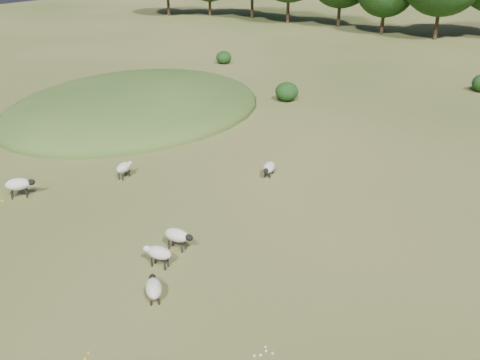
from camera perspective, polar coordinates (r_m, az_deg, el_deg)
name	(u,v)px	position (r m, az deg, el deg)	size (l,w,h in m)	color
ground	(340,109)	(38.66, 10.60, 7.49)	(160.00, 160.00, 0.00)	#3D551A
mound	(135,109)	(38.57, -11.11, 7.41)	(16.00, 20.00, 4.00)	#33561E
shrubs	(337,78)	(44.56, 10.34, 10.60)	(24.44, 12.37, 1.39)	black
sheep_1	(124,167)	(27.12, -12.27, 1.32)	(0.60, 1.15, 0.81)	beige
sheep_2	(269,168)	(26.80, 3.09, 1.32)	(0.78, 1.30, 0.72)	beige
sheep_3	(159,253)	(19.63, -8.69, -7.68)	(1.19, 0.65, 0.84)	beige
sheep_4	(178,235)	(20.53, -6.68, -5.90)	(1.25, 0.65, 0.89)	beige
sheep_5	(19,184)	(26.44, -22.53, -0.43)	(1.20, 1.25, 0.95)	beige
sheep_6	(154,288)	(18.11, -9.20, -11.27)	(1.14, 1.13, 0.71)	beige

